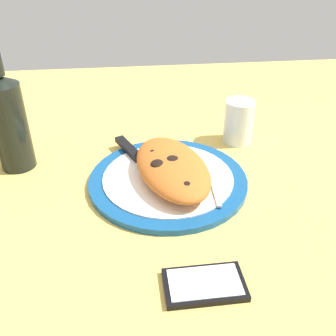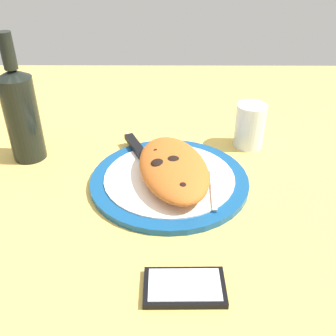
# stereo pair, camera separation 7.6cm
# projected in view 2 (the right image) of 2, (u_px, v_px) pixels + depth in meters

# --- Properties ---
(ground_plane) EXTENTS (1.50, 1.50, 0.03)m
(ground_plane) POSITION_uv_depth(u_px,v_px,m) (168.00, 189.00, 0.79)
(ground_plane) COLOR #DBB756
(plate) EXTENTS (0.32, 0.32, 0.02)m
(plate) POSITION_uv_depth(u_px,v_px,m) (168.00, 180.00, 0.78)
(plate) COLOR navy
(plate) RESTS_ON ground_plane
(calzone) EXTENTS (0.26, 0.18, 0.05)m
(calzone) POSITION_uv_depth(u_px,v_px,m) (172.00, 168.00, 0.76)
(calzone) COLOR #C16023
(calzone) RESTS_ON plate
(fork) EXTENTS (0.16, 0.02, 0.00)m
(fork) POSITION_uv_depth(u_px,v_px,m) (211.00, 179.00, 0.76)
(fork) COLOR silver
(fork) RESTS_ON plate
(knife) EXTENTS (0.24, 0.12, 0.01)m
(knife) POSITION_uv_depth(u_px,v_px,m) (140.00, 154.00, 0.84)
(knife) COLOR silver
(knife) RESTS_ON plate
(smartphone) EXTENTS (0.07, 0.12, 0.01)m
(smartphone) POSITION_uv_depth(u_px,v_px,m) (183.00, 287.00, 0.55)
(smartphone) COLOR black
(smartphone) RESTS_ON ground_plane
(water_glass) EXTENTS (0.07, 0.07, 0.10)m
(water_glass) POSITION_uv_depth(u_px,v_px,m) (248.00, 129.00, 0.89)
(water_glass) COLOR silver
(water_glass) RESTS_ON ground_plane
(wine_bottle) EXTENTS (0.07, 0.07, 0.27)m
(wine_bottle) POSITION_uv_depth(u_px,v_px,m) (20.00, 113.00, 0.81)
(wine_bottle) COLOR black
(wine_bottle) RESTS_ON ground_plane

